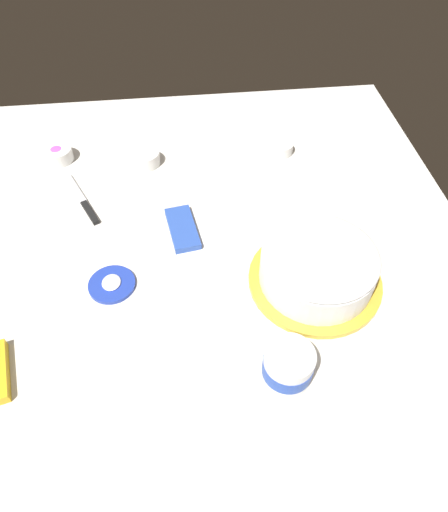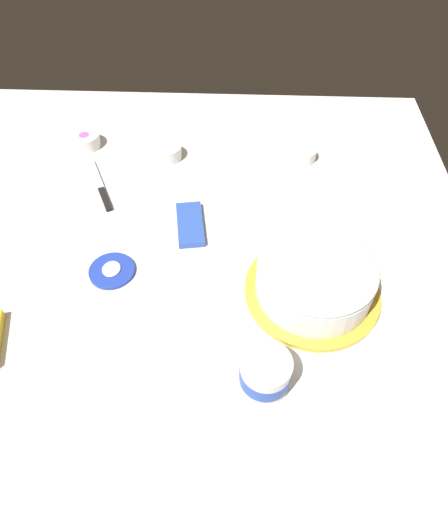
% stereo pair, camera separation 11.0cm
% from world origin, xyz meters
% --- Properties ---
extents(ground_plane, '(1.54, 1.54, 0.00)m').
position_xyz_m(ground_plane, '(0.00, 0.00, 0.00)').
color(ground_plane, silver).
extents(frosted_cake, '(0.32, 0.32, 0.12)m').
position_xyz_m(frosted_cake, '(-0.12, -0.32, 0.05)').
color(frosted_cake, gold).
rests_on(frosted_cake, ground_plane).
extents(frosting_tub, '(0.10, 0.10, 0.08)m').
position_xyz_m(frosting_tub, '(-0.35, -0.21, 0.04)').
color(frosting_tub, white).
rests_on(frosting_tub, ground_plane).
extents(frosting_tub_lid, '(0.11, 0.11, 0.02)m').
position_xyz_m(frosting_tub_lid, '(-0.07, 0.16, 0.01)').
color(frosting_tub_lid, '#233DAD').
rests_on(frosting_tub_lid, ground_plane).
extents(spreading_knife, '(0.22, 0.12, 0.01)m').
position_xyz_m(spreading_knife, '(0.22, 0.25, 0.01)').
color(spreading_knife, silver).
rests_on(spreading_knife, ground_plane).
extents(sprinkle_bowl_blue, '(0.08, 0.08, 0.04)m').
position_xyz_m(sprinkle_bowl_blue, '(0.40, -0.34, 0.02)').
color(sprinkle_bowl_blue, white).
rests_on(sprinkle_bowl_blue, ground_plane).
extents(sprinkle_bowl_rainbow, '(0.09, 0.09, 0.04)m').
position_xyz_m(sprinkle_bowl_rainbow, '(0.44, 0.35, 0.02)').
color(sprinkle_bowl_rainbow, white).
rests_on(sprinkle_bowl_rainbow, ground_plane).
extents(sprinkle_bowl_orange, '(0.09, 0.09, 0.04)m').
position_xyz_m(sprinkle_bowl_orange, '(0.39, 0.08, 0.02)').
color(sprinkle_bowl_orange, white).
rests_on(sprinkle_bowl_orange, ground_plane).
extents(candy_box_lower, '(0.16, 0.09, 0.02)m').
position_xyz_m(candy_box_lower, '(0.09, -0.02, 0.01)').
color(candy_box_lower, '#2D51B2').
rests_on(candy_box_lower, ground_plane).
extents(paper_napkin, '(0.20, 0.20, 0.01)m').
position_xyz_m(paper_napkin, '(0.24, -0.18, 0.00)').
color(paper_napkin, white).
rests_on(paper_napkin, ground_plane).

